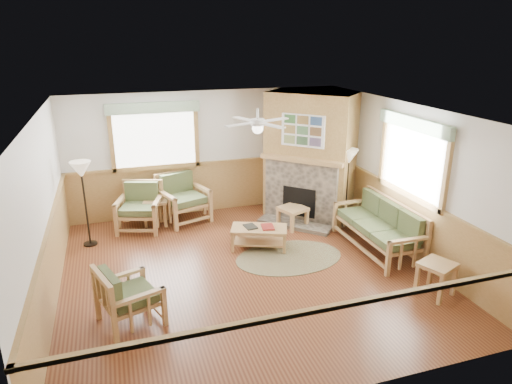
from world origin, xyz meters
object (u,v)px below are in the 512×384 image
object	(u,v)px
armchair_back_left	(140,207)
floor_lamp_right	(347,188)
end_table_chairs	(157,212)
floor_lamp_left	(85,204)
armchair_back_right	(184,198)
armchair_left	(129,295)
end_table_sofa	(436,279)
footstool	(293,217)
sofa	(377,227)
coffee_table	(259,238)

from	to	relation	value
armchair_back_left	floor_lamp_right	xyz separation A→B (m)	(4.11, -1.10, 0.35)
end_table_chairs	floor_lamp_left	xyz separation A→B (m)	(-1.34, -0.65, 0.56)
armchair_back_left	armchair_back_right	bearing A→B (deg)	28.71
armchair_left	floor_lamp_left	xyz separation A→B (m)	(-0.61, 2.81, 0.40)
end_table_sofa	floor_lamp_right	xyz separation A→B (m)	(0.00, 2.88, 0.55)
end_table_chairs	armchair_back_left	bearing A→B (deg)	-153.35
floor_lamp_right	armchair_left	bearing A→B (deg)	-154.16
armchair_left	footstool	world-z (taller)	armchair_left
sofa	footstool	size ratio (longest dim) A/B	3.93
coffee_table	floor_lamp_left	size ratio (longest dim) A/B	0.62
armchair_back_left	floor_lamp_left	xyz separation A→B (m)	(-0.99, -0.47, 0.36)
armchair_back_right	end_table_chairs	distance (m)	0.63
floor_lamp_left	end_table_chairs	bearing A→B (deg)	25.78
sofa	armchair_back_left	bearing A→B (deg)	-119.54
end_table_sofa	floor_lamp_left	distance (m)	6.22
armchair_back_left	armchair_back_right	distance (m)	0.95
armchair_back_left	footstool	xyz separation A→B (m)	(3.02, -0.86, -0.25)
floor_lamp_right	floor_lamp_left	bearing A→B (deg)	172.95
floor_lamp_left	floor_lamp_right	bearing A→B (deg)	-7.05
coffee_table	footstool	distance (m)	1.21
armchair_back_left	floor_lamp_right	distance (m)	4.27
sofa	coffee_table	size ratio (longest dim) A/B	1.92
armchair_back_left	coffee_table	size ratio (longest dim) A/B	0.92
coffee_table	end_table_sofa	bearing A→B (deg)	-27.25
end_table_chairs	armchair_back_right	bearing A→B (deg)	0.00
end_table_sofa	footstool	xyz separation A→B (m)	(-1.09, 3.12, -0.05)
sofa	armchair_left	xyz separation A→B (m)	(-4.49, -0.97, -0.03)
end_table_sofa	floor_lamp_right	size ratio (longest dim) A/B	0.33
armchair_back_right	coffee_table	size ratio (longest dim) A/B	0.99
coffee_table	footstool	size ratio (longest dim) A/B	2.05
coffee_table	armchair_back_left	bearing A→B (deg)	164.11
end_table_chairs	floor_lamp_right	world-z (taller)	floor_lamp_right
armchair_back_right	floor_lamp_left	world-z (taller)	floor_lamp_left
coffee_table	footstool	bearing A→B (deg)	58.79
coffee_table	end_table_chairs	xyz separation A→B (m)	(-1.70, 1.77, 0.07)
armchair_back_right	floor_lamp_right	world-z (taller)	floor_lamp_right
armchair_left	end_table_chairs	bearing A→B (deg)	-30.70
armchair_back_right	end_table_sofa	xyz separation A→B (m)	(3.18, -4.15, -0.23)
armchair_back_right	armchair_back_left	bearing A→B (deg)	171.69
armchair_back_left	footstool	world-z (taller)	armchair_back_left
armchair_back_right	armchair_left	bearing A→B (deg)	-129.74
coffee_table	armchair_back_right	bearing A→B (deg)	144.28
sofa	coffee_table	bearing A→B (deg)	-109.40
floor_lamp_left	floor_lamp_right	xyz separation A→B (m)	(5.10, -0.63, -0.00)
armchair_left	floor_lamp_left	size ratio (longest dim) A/B	0.51
end_table_sofa	footstool	size ratio (longest dim) A/B	1.09
floor_lamp_left	armchair_left	bearing A→B (deg)	-77.79
end_table_chairs	floor_lamp_left	bearing A→B (deg)	-154.22
coffee_table	floor_lamp_right	world-z (taller)	floor_lamp_right
end_table_chairs	end_table_sofa	size ratio (longest dim) A/B	1.00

